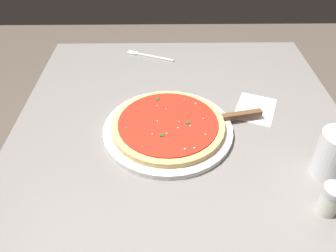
# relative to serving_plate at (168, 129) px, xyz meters

# --- Properties ---
(restaurant_table) EXTENTS (1.02, 0.94, 0.77)m
(restaurant_table) POSITION_rel_serving_plate_xyz_m (-0.03, 0.04, -0.14)
(restaurant_table) COLOR black
(restaurant_table) RESTS_ON ground_plane
(serving_plate) EXTENTS (0.35, 0.35, 0.02)m
(serving_plate) POSITION_rel_serving_plate_xyz_m (0.00, 0.00, 0.00)
(serving_plate) COLOR white
(serving_plate) RESTS_ON restaurant_table
(pizza) EXTENTS (0.31, 0.31, 0.02)m
(pizza) POSITION_rel_serving_plate_xyz_m (0.00, 0.00, 0.02)
(pizza) COLOR #DBB26B
(pizza) RESTS_ON serving_plate
(pizza_server) EXTENTS (0.09, 0.22, 0.01)m
(pizza_server) POSITION_rel_serving_plate_xyz_m (-0.03, 0.16, 0.01)
(pizza_server) COLOR silver
(pizza_server) RESTS_ON serving_plate
(cup_tall_drink) EXTENTS (0.08, 0.08, 0.12)m
(cup_tall_drink) POSITION_rel_serving_plate_xyz_m (0.15, 0.38, 0.05)
(cup_tall_drink) COLOR silver
(cup_tall_drink) RESTS_ON restaurant_table
(napkin_folded_right) EXTENTS (0.17, 0.15, 0.00)m
(napkin_folded_right) POSITION_rel_serving_plate_xyz_m (-0.10, 0.26, -0.01)
(napkin_folded_right) COLOR white
(napkin_folded_right) RESTS_ON restaurant_table
(fork) EXTENTS (0.09, 0.18, 0.00)m
(fork) POSITION_rel_serving_plate_xyz_m (-0.43, -0.07, -0.01)
(fork) COLOR silver
(fork) RESTS_ON restaurant_table
(parmesan_shaker) EXTENTS (0.05, 0.05, 0.07)m
(parmesan_shaker) POSITION_rel_serving_plate_xyz_m (0.26, 0.33, 0.03)
(parmesan_shaker) COLOR silver
(parmesan_shaker) RESTS_ON restaurant_table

